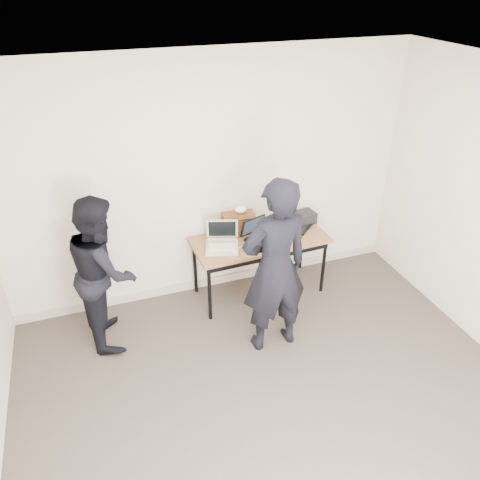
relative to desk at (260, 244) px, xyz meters
name	(u,v)px	position (x,y,z in m)	size (l,w,h in m)	color
room	(304,306)	(-0.45, -1.91, 0.69)	(4.60, 4.60, 2.80)	#453C34
desk	(260,244)	(0.00, 0.00, 0.00)	(1.52, 0.71, 0.72)	brown
laptop_beige	(222,243)	(-0.45, -0.02, 0.11)	(0.43, 0.42, 0.28)	beige
laptop_center	(258,235)	(-0.02, 0.01, 0.11)	(0.39, 0.38, 0.24)	black
laptop_right	(295,222)	(0.49, 0.15, 0.12)	(0.46, 0.46, 0.25)	black
leather_satchel	(238,222)	(-0.18, 0.23, 0.19)	(0.37, 0.21, 0.25)	brown
tissue	(241,209)	(-0.15, 0.23, 0.34)	(0.13, 0.10, 0.08)	white
equipment_box	(304,217)	(0.63, 0.19, 0.13)	(0.23, 0.20, 0.13)	black
power_brick	(247,249)	(-0.22, -0.17, 0.07)	(0.07, 0.05, 0.03)	black
cables	(264,238)	(0.04, 0.00, 0.06)	(1.15, 0.41, 0.01)	silver
person_typist	(275,268)	(-0.19, -0.84, 0.25)	(0.66, 0.44, 1.82)	black
person_observer	(104,271)	(-1.70, -0.17, 0.13)	(0.77, 0.60, 1.58)	black
baseboard	(215,280)	(-0.45, 0.32, -0.61)	(4.50, 0.03, 0.10)	#BAAE9A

